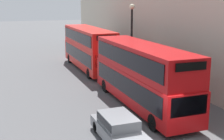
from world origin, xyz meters
TOP-DOWN VIEW (x-y plane):
  - bus_leading at (1.60, 6.35)m, footprint 2.59×11.29m
  - bus_second_in_queue at (1.60, 18.84)m, footprint 2.59×11.20m
  - car_dark_sedan at (-1.80, 1.92)m, footprint 1.77×4.24m
  - street_lamp at (3.49, 12.21)m, footprint 0.44×0.44m

SIDE VIEW (x-z plane):
  - car_dark_sedan at x=-1.80m, z-range 0.04..1.39m
  - bus_leading at x=1.60m, z-range 0.22..4.48m
  - bus_second_in_queue at x=1.60m, z-range 0.23..4.50m
  - street_lamp at x=3.49m, z-range 0.77..7.57m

